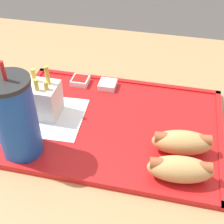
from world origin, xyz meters
TOP-DOWN VIEW (x-y plane):
  - dining_table at (0.00, 0.00)m, footprint 1.11×0.97m
  - food_tray at (-0.01, -0.01)m, footprint 0.47×0.33m
  - paper_napkin at (0.14, -0.00)m, footprint 0.18×0.15m
  - soda_cup at (0.14, 0.11)m, footprint 0.08×0.08m
  - hot_dog_far at (-0.16, 0.11)m, footprint 0.12×0.06m
  - hot_dog_near at (-0.16, 0.04)m, footprint 0.12×0.06m
  - fries_carton at (0.15, -0.01)m, footprint 0.08×0.06m
  - sauce_cup_mayo at (0.03, -0.14)m, footprint 0.04×0.04m
  - sauce_cup_ketchup at (0.10, -0.14)m, footprint 0.04×0.04m

SIDE VIEW (x-z plane):
  - dining_table at x=0.00m, z-range 0.00..0.74m
  - food_tray at x=-0.01m, z-range 0.74..0.75m
  - paper_napkin at x=0.14m, z-range 0.75..0.75m
  - sauce_cup_mayo at x=0.03m, z-range 0.75..0.77m
  - sauce_cup_ketchup at x=0.10m, z-range 0.75..0.77m
  - hot_dog_far at x=-0.16m, z-range 0.75..0.80m
  - hot_dog_near at x=-0.16m, z-range 0.75..0.80m
  - fries_carton at x=0.15m, z-range 0.73..0.85m
  - soda_cup at x=0.14m, z-range 0.73..0.94m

